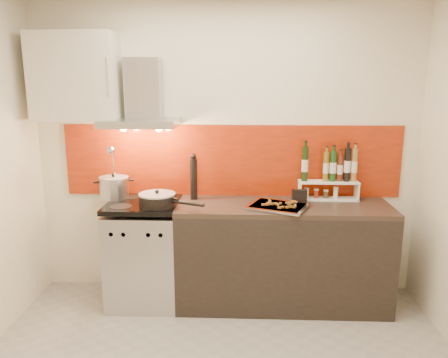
{
  "coord_description": "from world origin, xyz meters",
  "views": [
    {
      "loc": [
        0.14,
        -2.46,
        1.92
      ],
      "look_at": [
        0.0,
        0.95,
        1.15
      ],
      "focal_mm": 35.0,
      "sensor_mm": 36.0,
      "label": 1
    }
  ],
  "objects_px": {
    "counter": "(282,254)",
    "baking_tray": "(278,206)",
    "saute_pan": "(158,200)",
    "pepper_mill": "(194,177)",
    "range_stove": "(145,253)",
    "stock_pot": "(114,187)"
  },
  "relations": [
    {
      "from": "counter",
      "to": "saute_pan",
      "type": "relative_size",
      "value": 3.22
    },
    {
      "from": "saute_pan",
      "to": "baking_tray",
      "type": "bearing_deg",
      "value": 1.14
    },
    {
      "from": "saute_pan",
      "to": "range_stove",
      "type": "bearing_deg",
      "value": 143.02
    },
    {
      "from": "counter",
      "to": "baking_tray",
      "type": "height_order",
      "value": "baking_tray"
    },
    {
      "from": "counter",
      "to": "baking_tray",
      "type": "distance_m",
      "value": 0.48
    },
    {
      "from": "range_stove",
      "to": "saute_pan",
      "type": "distance_m",
      "value": 0.56
    },
    {
      "from": "baking_tray",
      "to": "counter",
      "type": "bearing_deg",
      "value": 60.47
    },
    {
      "from": "stock_pot",
      "to": "saute_pan",
      "type": "distance_m",
      "value": 0.5
    },
    {
      "from": "saute_pan",
      "to": "stock_pot",
      "type": "bearing_deg",
      "value": 150.45
    },
    {
      "from": "stock_pot",
      "to": "pepper_mill",
      "type": "height_order",
      "value": "pepper_mill"
    },
    {
      "from": "range_stove",
      "to": "counter",
      "type": "xyz_separation_m",
      "value": [
        1.2,
        0.0,
        0.01
      ]
    },
    {
      "from": "counter",
      "to": "pepper_mill",
      "type": "bearing_deg",
      "value": 169.63
    },
    {
      "from": "counter",
      "to": "baking_tray",
      "type": "xyz_separation_m",
      "value": [
        -0.06,
        -0.1,
        0.47
      ]
    },
    {
      "from": "range_stove",
      "to": "counter",
      "type": "distance_m",
      "value": 1.2
    },
    {
      "from": "stock_pot",
      "to": "baking_tray",
      "type": "distance_m",
      "value": 1.44
    },
    {
      "from": "saute_pan",
      "to": "baking_tray",
      "type": "relative_size",
      "value": 0.98
    },
    {
      "from": "range_stove",
      "to": "pepper_mill",
      "type": "bearing_deg",
      "value": 19.17
    },
    {
      "from": "range_stove",
      "to": "pepper_mill",
      "type": "height_order",
      "value": "pepper_mill"
    },
    {
      "from": "range_stove",
      "to": "stock_pot",
      "type": "bearing_deg",
      "value": 155.06
    },
    {
      "from": "pepper_mill",
      "to": "baking_tray",
      "type": "xyz_separation_m",
      "value": [
        0.72,
        -0.24,
        -0.18
      ]
    },
    {
      "from": "saute_pan",
      "to": "pepper_mill",
      "type": "xyz_separation_m",
      "value": [
        0.27,
        0.26,
        0.13
      ]
    },
    {
      "from": "counter",
      "to": "stock_pot",
      "type": "xyz_separation_m",
      "value": [
        -1.48,
        0.13,
        0.55
      ]
    }
  ]
}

